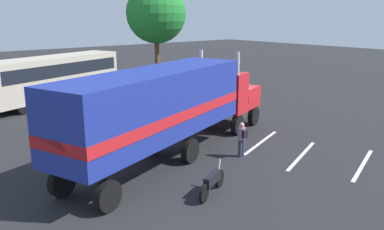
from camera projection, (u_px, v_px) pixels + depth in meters
The scene contains 9 objects.
ground_plane at pixel (228, 125), 23.63m from camera, with size 120.00×120.00×0.00m, color #232326.
lane_stripe_near at pixel (261, 142), 20.32m from camera, with size 4.40×0.16×0.01m, color silver.
lane_stripe_mid at pixel (302, 155), 18.43m from camera, with size 4.40×0.16×0.01m, color silver.
lane_stripe_far at pixel (363, 165), 17.29m from camera, with size 4.40×0.16×0.01m, color silver.
semi_truck at pixel (170, 104), 17.62m from camera, with size 14.17×7.08×4.50m.
person_bystander at pixel (242, 138), 18.08m from camera, with size 0.34×0.45×1.63m.
parked_bus at pixel (54, 75), 29.29m from camera, with size 11.21×6.15×3.40m.
motorcycle at pixel (212, 182), 14.38m from camera, with size 1.96×0.96×1.12m.
tree_left at pixel (156, 13), 36.27m from camera, with size 5.51×5.51×9.27m.
Camera 1 is at (-16.23, -16.11, 6.38)m, focal length 37.02 mm.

